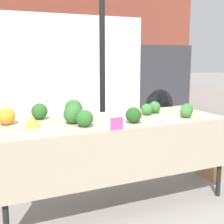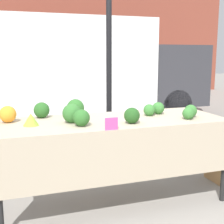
{
  "view_description": "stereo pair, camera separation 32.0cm",
  "coord_description": "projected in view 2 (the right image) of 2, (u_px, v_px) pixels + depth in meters",
  "views": [
    {
      "loc": [
        -1.29,
        -2.87,
        1.54
      ],
      "look_at": [
        0.0,
        0.0,
        0.97
      ],
      "focal_mm": 50.0,
      "sensor_mm": 36.0,
      "label": 1
    },
    {
      "loc": [
        -0.99,
        -2.99,
        1.54
      ],
      "look_at": [
        0.0,
        0.0,
        0.97
      ],
      "focal_mm": 50.0,
      "sensor_mm": 36.0,
      "label": 2
    }
  ],
  "objects": [
    {
      "name": "orange_cauliflower",
      "position": [
        8.0,
        114.0,
        3.06
      ],
      "size": [
        0.17,
        0.17,
        0.17
      ],
      "color": "orange",
      "rests_on": "market_table"
    },
    {
      "name": "broccoli_head_3",
      "position": [
        72.0,
        113.0,
        3.05
      ],
      "size": [
        0.19,
        0.19,
        0.19
      ],
      "color": "#336B2D",
      "rests_on": "market_table"
    },
    {
      "name": "price_sign",
      "position": [
        111.0,
        124.0,
        2.75
      ],
      "size": [
        0.12,
        0.01,
        0.11
      ],
      "color": "#EF4793",
      "rests_on": "market_table"
    },
    {
      "name": "broccoli_head_7",
      "position": [
        75.0,
        108.0,
        3.37
      ],
      "size": [
        0.19,
        0.19,
        0.19
      ],
      "color": "#2D6628",
      "rests_on": "market_table"
    },
    {
      "name": "tent_pole",
      "position": [
        109.0,
        82.0,
        3.97
      ],
      "size": [
        0.07,
        0.07,
        2.42
      ],
      "color": "black",
      "rests_on": "ground_plane"
    },
    {
      "name": "broccoli_head_0",
      "position": [
        81.0,
        118.0,
        2.9
      ],
      "size": [
        0.16,
        0.16,
        0.16
      ],
      "color": "#2D6628",
      "rests_on": "market_table"
    },
    {
      "name": "broccoli_head_4",
      "position": [
        191.0,
        111.0,
        3.34
      ],
      "size": [
        0.13,
        0.13,
        0.13
      ],
      "color": "#387533",
      "rests_on": "market_table"
    },
    {
      "name": "broccoli_head_8",
      "position": [
        42.0,
        110.0,
        3.29
      ],
      "size": [
        0.17,
        0.17,
        0.17
      ],
      "color": "#285B23",
      "rests_on": "market_table"
    },
    {
      "name": "broccoli_head_2",
      "position": [
        158.0,
        108.0,
        3.51
      ],
      "size": [
        0.14,
        0.14,
        0.14
      ],
      "color": "#387533",
      "rests_on": "market_table"
    },
    {
      "name": "ground_plane",
      "position": [
        112.0,
        200.0,
        3.37
      ],
      "size": [
        40.0,
        40.0,
        0.0
      ],
      "primitive_type": "plane",
      "color": "gray"
    },
    {
      "name": "market_table",
      "position": [
        114.0,
        131.0,
        3.17
      ],
      "size": [
        2.36,
        0.89,
        0.89
      ],
      "color": "tan",
      "rests_on": "ground_plane"
    },
    {
      "name": "broccoli_head_6",
      "position": [
        132.0,
        116.0,
        3.02
      ],
      "size": [
        0.16,
        0.16,
        0.16
      ],
      "color": "#23511E",
      "rests_on": "market_table"
    },
    {
      "name": "parked_truck",
      "position": [
        87.0,
        68.0,
        7.34
      ],
      "size": [
        5.21,
        2.01,
        2.34
      ],
      "color": "white",
      "rests_on": "ground_plane"
    },
    {
      "name": "building_facade",
      "position": [
        33.0,
        14.0,
        11.61
      ],
      "size": [
        16.0,
        0.6,
        6.16
      ],
      "color": "brown",
      "rests_on": "ground_plane"
    },
    {
      "name": "romanesco_head",
      "position": [
        31.0,
        119.0,
        2.93
      ],
      "size": [
        0.15,
        0.15,
        0.12
      ],
      "color": "#93B238",
      "rests_on": "market_table"
    },
    {
      "name": "broccoli_head_1",
      "position": [
        188.0,
        113.0,
        3.22
      ],
      "size": [
        0.12,
        0.12,
        0.12
      ],
      "color": "#387533",
      "rests_on": "market_table"
    },
    {
      "name": "broccoli_head_5",
      "position": [
        149.0,
        110.0,
        3.41
      ],
      "size": [
        0.13,
        0.13,
        0.13
      ],
      "color": "#387533",
      "rests_on": "market_table"
    }
  ]
}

